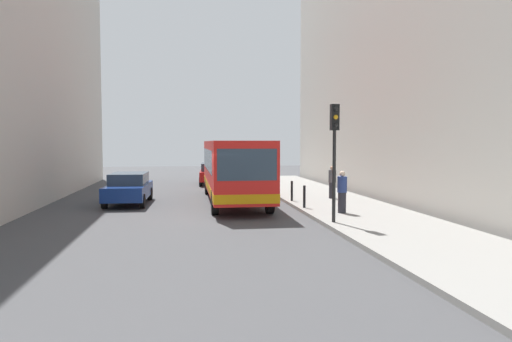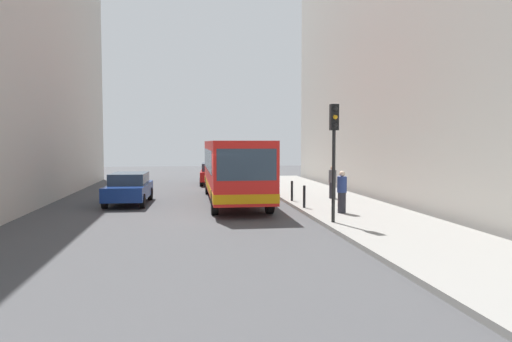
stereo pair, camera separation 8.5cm
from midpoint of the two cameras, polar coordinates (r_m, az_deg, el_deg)
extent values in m
plane|color=#424244|center=(19.04, -3.61, -5.41)|extent=(80.00, 80.00, 0.00)
cube|color=gray|center=(20.20, 11.89, -4.75)|extent=(4.40, 40.00, 0.15)
cube|color=#BCB7AD|center=(26.60, 21.74, 12.87)|extent=(7.00, 32.00, 14.79)
cube|color=red|center=(23.16, -2.60, 0.53)|extent=(2.60, 11.02, 2.50)
cube|color=orange|center=(23.23, -2.59, -1.81)|extent=(2.62, 11.04, 0.36)
cube|color=#2D3D4C|center=(17.70, -0.98, 0.76)|extent=(2.26, 0.08, 1.20)
cube|color=#2D3D4C|center=(23.64, -2.71, 1.44)|extent=(2.60, 9.42, 1.00)
cylinder|color=black|center=(19.56, 1.76, -3.69)|extent=(0.29, 1.00, 1.00)
cylinder|color=black|center=(19.31, -4.88, -3.79)|extent=(0.29, 1.00, 1.00)
cylinder|color=black|center=(27.24, -0.97, -1.67)|extent=(0.29, 1.00, 1.00)
cylinder|color=black|center=(27.06, -5.73, -1.72)|extent=(0.29, 1.00, 1.00)
cube|color=navy|center=(23.29, -14.94, -2.31)|extent=(1.96, 4.46, 0.64)
cube|color=#2D3D4C|center=(23.39, -14.91, -0.86)|extent=(1.69, 2.52, 0.52)
cylinder|color=black|center=(21.73, -13.39, -3.54)|extent=(0.24, 0.65, 0.64)
cylinder|color=black|center=(22.00, -17.64, -3.53)|extent=(0.24, 0.65, 0.64)
cylinder|color=black|center=(24.69, -12.52, -2.70)|extent=(0.24, 0.65, 0.64)
cylinder|color=black|center=(24.93, -16.27, -2.70)|extent=(0.24, 0.65, 0.64)
cube|color=maroon|center=(33.30, -5.04, -0.50)|extent=(2.04, 4.49, 0.64)
cube|color=#2D3D4C|center=(33.42, -5.05, 0.51)|extent=(1.73, 2.55, 0.52)
cylinder|color=black|center=(31.84, -3.56, -1.26)|extent=(0.26, 0.65, 0.64)
cylinder|color=black|center=(31.84, -6.51, -1.27)|extent=(0.26, 0.65, 0.64)
cylinder|color=black|center=(34.83, -3.70, -0.85)|extent=(0.26, 0.65, 0.64)
cylinder|color=black|center=(34.83, -6.39, -0.87)|extent=(0.26, 0.65, 0.64)
cylinder|color=black|center=(16.68, 9.46, -0.66)|extent=(0.12, 0.12, 3.20)
cube|color=black|center=(16.66, 9.53, 6.39)|extent=(0.28, 0.24, 0.90)
sphere|color=black|center=(16.55, 9.67, 7.38)|extent=(0.16, 0.16, 0.16)
sphere|color=orange|center=(16.54, 9.66, 6.42)|extent=(0.16, 0.16, 0.16)
sphere|color=black|center=(16.52, 9.66, 5.45)|extent=(0.16, 0.16, 0.16)
cylinder|color=black|center=(20.32, 5.94, -3.08)|extent=(0.11, 0.11, 0.95)
cylinder|color=black|center=(22.62, 4.45, -2.41)|extent=(0.11, 0.11, 0.95)
cylinder|color=#26262D|center=(19.05, 10.41, -3.76)|extent=(0.32, 0.32, 0.81)
cylinder|color=navy|center=(18.97, 10.43, -1.61)|extent=(0.38, 0.38, 0.63)
sphere|color=beige|center=(18.94, 10.44, -0.33)|extent=(0.22, 0.22, 0.22)
cylinder|color=#26262D|center=(23.90, 9.28, -2.31)|extent=(0.32, 0.32, 0.80)
cylinder|color=#4C4C51|center=(23.84, 9.30, -0.63)|extent=(0.38, 0.38, 0.61)
sphere|color=tan|center=(23.81, 9.31, 0.37)|extent=(0.22, 0.22, 0.22)
camera|label=1|loc=(0.04, -89.89, 0.01)|focal=33.24mm
camera|label=2|loc=(0.04, 90.11, -0.01)|focal=33.24mm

